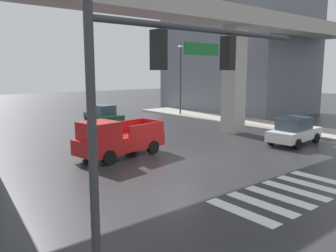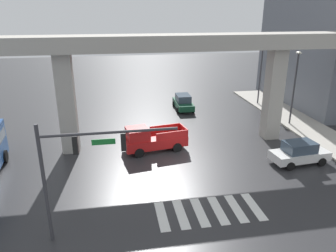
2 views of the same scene
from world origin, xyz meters
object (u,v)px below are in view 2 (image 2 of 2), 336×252
(traffic_signal_mast, at_px, (79,158))
(street_lamp_mid_block, at_px, (295,80))
(pickup_truck, at_px, (152,139))
(street_lamp_far_north, at_px, (261,67))
(sedan_white, at_px, (299,153))
(sedan_dark_green, at_px, (183,102))

(traffic_signal_mast, height_order, street_lamp_mid_block, street_lamp_mid_block)
(pickup_truck, relative_size, street_lamp_far_north, 0.74)
(street_lamp_far_north, bearing_deg, pickup_truck, -141.94)
(pickup_truck, distance_m, sedan_white, 11.41)
(traffic_signal_mast, bearing_deg, pickup_truck, 65.02)
(pickup_truck, xyz_separation_m, street_lamp_far_north, (14.39, 11.27, 3.57))
(sedan_white, relative_size, street_lamp_mid_block, 0.61)
(sedan_white, bearing_deg, street_lamp_far_north, 76.27)
(sedan_dark_green, height_order, street_lamp_far_north, street_lamp_far_north)
(pickup_truck, bearing_deg, traffic_signal_mast, -114.98)
(sedan_dark_green, relative_size, traffic_signal_mast, 0.67)
(sedan_white, distance_m, street_lamp_far_north, 16.33)
(sedan_white, xyz_separation_m, street_lamp_mid_block, (3.77, 8.01, 3.70))
(traffic_signal_mast, distance_m, street_lamp_far_north, 28.48)
(traffic_signal_mast, bearing_deg, sedan_white, 20.68)
(sedan_dark_green, bearing_deg, traffic_signal_mast, -114.96)
(traffic_signal_mast, bearing_deg, street_lamp_mid_block, 35.89)
(pickup_truck, bearing_deg, street_lamp_mid_block, 14.91)
(traffic_signal_mast, xyz_separation_m, street_lamp_mid_block, (19.02, 13.76, 0.17))
(sedan_white, xyz_separation_m, traffic_signal_mast, (-15.24, -5.75, 3.54))
(street_lamp_mid_block, height_order, street_lamp_far_north, same)
(sedan_dark_green, distance_m, traffic_signal_mast, 23.12)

